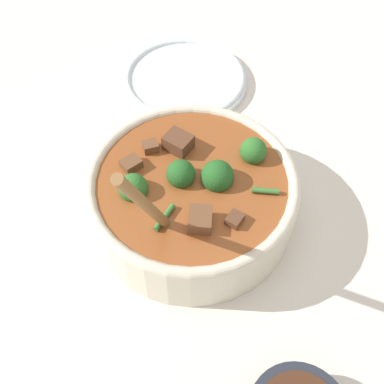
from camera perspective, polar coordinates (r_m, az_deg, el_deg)
name	(u,v)px	position (r m, az deg, el deg)	size (l,w,h in m)	color
ground_plane	(192,214)	(0.68, 0.00, -2.67)	(4.00, 4.00, 0.00)	silver
stew_bowl	(192,194)	(0.64, -0.01, -0.27)	(0.29, 0.28, 0.25)	beige
empty_plate	(185,79)	(0.86, -0.87, 13.29)	(0.22, 0.22, 0.02)	white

